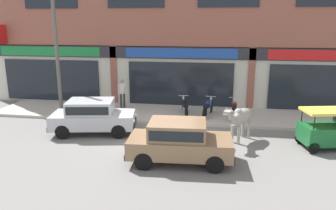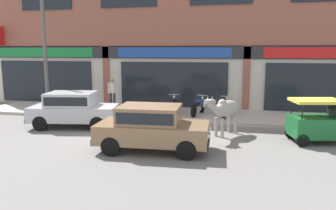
# 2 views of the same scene
# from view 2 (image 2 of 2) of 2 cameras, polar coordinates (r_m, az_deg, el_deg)

# --- Properties ---
(ground_plane) EXTENTS (90.00, 90.00, 0.00)m
(ground_plane) POSITION_cam_2_polar(r_m,az_deg,el_deg) (12.59, -4.45, -5.12)
(ground_plane) COLOR slate
(sidewalk) EXTENTS (19.00, 3.37, 0.14)m
(sidewalk) POSITION_cam_2_polar(r_m,az_deg,el_deg) (16.23, -0.37, -1.50)
(sidewalk) COLOR #B7AFA3
(sidewalk) RESTS_ON ground
(shop_building) EXTENTS (23.00, 1.40, 9.88)m
(shop_building) POSITION_cam_2_polar(r_m,az_deg,el_deg) (17.89, 1.08, 14.53)
(shop_building) COLOR #8E5142
(shop_building) RESTS_ON ground
(cow) EXTENTS (1.35, 1.91, 1.61)m
(cow) POSITION_cam_2_polar(r_m,az_deg,el_deg) (12.39, 9.88, -0.71)
(cow) COLOR #9E998E
(cow) RESTS_ON ground
(car_0) EXTENTS (3.80, 2.21, 1.46)m
(car_0) POSITION_cam_2_polar(r_m,az_deg,el_deg) (14.16, -16.18, -0.46)
(car_0) COLOR black
(car_0) RESTS_ON ground
(car_3) EXTENTS (3.69, 1.81, 1.46)m
(car_3) POSITION_cam_2_polar(r_m,az_deg,el_deg) (10.39, -2.86, -3.64)
(car_3) COLOR black
(car_3) RESTS_ON ground
(auto_rickshaw) EXTENTS (2.12, 1.51, 1.52)m
(auto_rickshaw) POSITION_cam_2_polar(r_m,az_deg,el_deg) (12.47, 24.72, -3.02)
(auto_rickshaw) COLOR black
(auto_rickshaw) RESTS_ON ground
(motorcycle_0) EXTENTS (0.65, 1.78, 0.88)m
(motorcycle_0) POSITION_cam_2_polar(r_m,az_deg,el_deg) (15.74, 1.09, -0.16)
(motorcycle_0) COLOR black
(motorcycle_0) RESTS_ON sidewalk
(motorcycle_1) EXTENTS (0.63, 1.80, 0.88)m
(motorcycle_1) POSITION_cam_2_polar(r_m,az_deg,el_deg) (15.55, 5.26, -0.32)
(motorcycle_1) COLOR black
(motorcycle_1) RESTS_ON sidewalk
(motorcycle_2) EXTENTS (0.52, 1.81, 0.88)m
(motorcycle_2) POSITION_cam_2_polar(r_m,az_deg,el_deg) (15.37, 9.95, -0.55)
(motorcycle_2) COLOR black
(motorcycle_2) RESTS_ON sidewalk
(pedestrian) EXTENTS (0.40, 0.35, 1.60)m
(pedestrian) POSITION_cam_2_polar(r_m,az_deg,el_deg) (17.40, -9.65, 2.63)
(pedestrian) COLOR #2D2D33
(pedestrian) RESTS_ON sidewalk
(utility_pole) EXTENTS (0.18, 0.18, 5.61)m
(utility_pole) POSITION_cam_2_polar(r_m,az_deg,el_deg) (16.89, -20.60, 8.14)
(utility_pole) COLOR #595651
(utility_pole) RESTS_ON sidewalk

